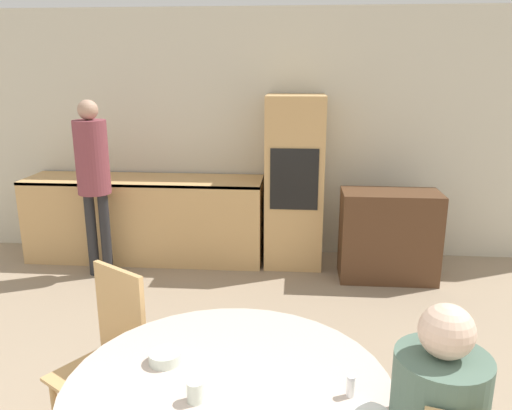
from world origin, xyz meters
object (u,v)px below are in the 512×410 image
(oven_unit, at_px, (294,182))
(person_standing, at_px, (93,169))
(sideboard, at_px, (389,236))
(cup, at_px, (195,392))
(bowl_near, at_px, (165,357))
(chair_far_left, at_px, (110,349))

(oven_unit, xyz_separation_m, person_standing, (-1.90, -0.50, 0.20))
(sideboard, height_order, person_standing, person_standing)
(cup, relative_size, bowl_near, 0.60)
(oven_unit, bearing_deg, person_standing, -165.25)
(sideboard, height_order, cup, sideboard)
(person_standing, bearing_deg, bowl_near, -62.50)
(person_standing, relative_size, cup, 20.44)
(cup, bearing_deg, oven_unit, 84.15)
(sideboard, distance_m, person_standing, 2.90)
(cup, height_order, bowl_near, cup)
(oven_unit, distance_m, chair_far_left, 2.88)
(sideboard, relative_size, chair_far_left, 0.95)
(oven_unit, bearing_deg, bowl_near, -99.57)
(sideboard, xyz_separation_m, cup, (-1.27, -3.03, 0.37))
(oven_unit, distance_m, person_standing, 1.98)
(cup, bearing_deg, sideboard, 67.32)
(sideboard, bearing_deg, bowl_near, -117.51)
(chair_far_left, relative_size, person_standing, 0.56)
(bowl_near, bearing_deg, person_standing, 117.50)
(chair_far_left, bearing_deg, sideboard, 83.94)
(oven_unit, relative_size, bowl_near, 12.45)
(sideboard, distance_m, bowl_near, 3.16)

